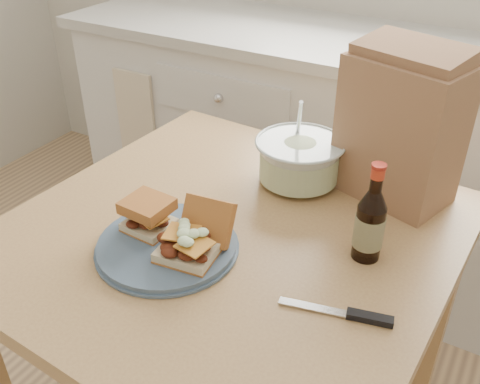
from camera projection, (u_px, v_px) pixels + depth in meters
The scene contains 9 objects.
cabinet_run at pixel (372, 163), 2.07m from camera, with size 2.50×0.64×0.94m.
dining_table at pixel (229, 268), 1.25m from camera, with size 0.99×0.99×0.78m.
plate at pixel (167, 246), 1.12m from camera, with size 0.29×0.29×0.02m, color #495E76.
sandwich_left at pixel (148, 215), 1.14m from camera, with size 0.10×0.09×0.07m.
sandwich_right at pixel (195, 237), 1.08m from camera, with size 0.12×0.17×0.10m.
coleslaw_bowl at pixel (299, 162), 1.33m from camera, with size 0.22×0.22×0.22m.
beer_bottle at pixel (370, 224), 1.06m from camera, with size 0.06×0.06×0.22m.
knife at pixel (355, 315), 0.96m from camera, with size 0.21×0.07×0.01m.
paper_bag at pixel (400, 131), 1.22m from camera, with size 0.26×0.17×0.34m, color #A67250.
Camera 1 is at (0.46, -0.12, 1.49)m, focal length 40.00 mm.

